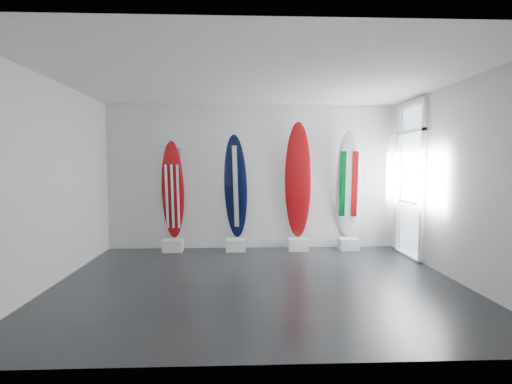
{
  "coord_description": "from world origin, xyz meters",
  "views": [
    {
      "loc": [
        -0.29,
        -5.93,
        1.77
      ],
      "look_at": [
        0.03,
        1.4,
        1.26
      ],
      "focal_mm": 28.26,
      "sensor_mm": 36.0,
      "label": 1
    }
  ],
  "objects_px": {
    "surfboard_navy": "(236,187)",
    "surfboard_swiss": "(298,181)",
    "surfboard_usa": "(173,190)",
    "surfboard_italy": "(348,184)"
  },
  "relations": [
    {
      "from": "surfboard_italy",
      "to": "surfboard_usa",
      "type": "bearing_deg",
      "value": -171.47
    },
    {
      "from": "surfboard_usa",
      "to": "surfboard_swiss",
      "type": "height_order",
      "value": "surfboard_swiss"
    },
    {
      "from": "surfboard_swiss",
      "to": "surfboard_italy",
      "type": "bearing_deg",
      "value": 9.69
    },
    {
      "from": "surfboard_navy",
      "to": "surfboard_swiss",
      "type": "bearing_deg",
      "value": 13.56
    },
    {
      "from": "surfboard_swiss",
      "to": "surfboard_italy",
      "type": "xyz_separation_m",
      "value": [
        1.04,
        0.0,
        -0.08
      ]
    },
    {
      "from": "surfboard_navy",
      "to": "surfboard_swiss",
      "type": "height_order",
      "value": "surfboard_swiss"
    },
    {
      "from": "surfboard_swiss",
      "to": "surfboard_usa",
      "type": "bearing_deg",
      "value": -170.31
    },
    {
      "from": "surfboard_navy",
      "to": "surfboard_swiss",
      "type": "distance_m",
      "value": 1.29
    },
    {
      "from": "surfboard_usa",
      "to": "surfboard_navy",
      "type": "relative_size",
      "value": 0.94
    },
    {
      "from": "surfboard_swiss",
      "to": "surfboard_italy",
      "type": "height_order",
      "value": "surfboard_swiss"
    }
  ]
}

